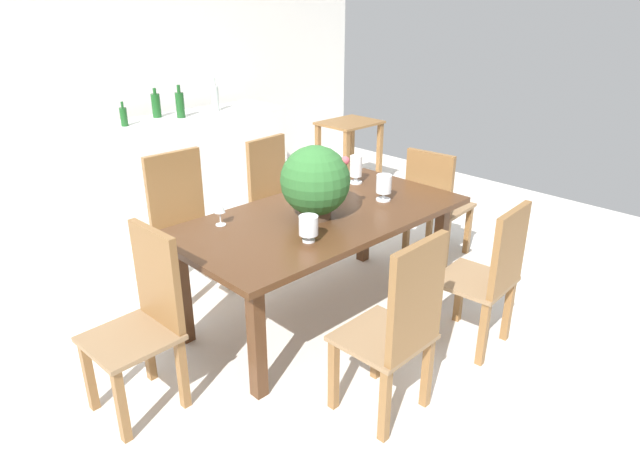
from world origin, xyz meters
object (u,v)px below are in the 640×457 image
Objects in this scene: flower_centerpiece at (315,182)px; wine_glass at (220,207)px; dining_table at (322,226)px; wine_bottle_clear at (215,98)px; chair_far_right at (275,193)px; chair_head_end at (145,314)px; chair_near_right at (490,273)px; crystal_vase_center_near at (384,185)px; chair_far_left at (183,217)px; chair_foot_end at (434,201)px; crystal_vase_right at (309,226)px; wine_bottle_tall at (124,116)px; wine_bottle_amber at (156,105)px; chair_near_left at (400,325)px; side_table at (349,140)px; crystal_vase_left at (356,168)px; kitchen_counter at (195,164)px; wine_bottle_dark at (180,104)px.

wine_glass is (-0.50, 0.31, -0.12)m from flower_centerpiece.
wine_bottle_clear is at bearing 70.83° from dining_table.
chair_head_end is (-1.69, -0.98, -0.00)m from chair_far_right.
crystal_vase_center_near is (0.04, 0.87, 0.33)m from chair_near_right.
flower_centerpiece is (0.37, -1.00, 0.41)m from chair_far_left.
flower_centerpiece reaches higher than dining_table.
chair_foot_end reaches higher than crystal_vase_right.
wine_bottle_tall reaches higher than chair_far_right.
wine_bottle_tall reaches higher than chair_head_end.
chair_near_right is at bearing -65.63° from dining_table.
dining_table is 1.26m from chair_foot_end.
wine_bottle_tall is 0.79× the size of wine_bottle_amber.
dining_table is 0.33m from flower_centerpiece.
chair_near_left is at bearing -136.28° from crystal_vase_center_near.
chair_foot_end is at bearing -115.15° from side_table.
chair_far_left is (-0.43, 0.99, -0.10)m from dining_table.
chair_head_end reaches higher than chair_near_right.
dining_table is at bearing -70.56° from chair_near_right.
chair_near_right is 1.32m from crystal_vase_left.
wine_glass is at bearing 152.21° from dining_table.
crystal_vase_center_near is at bearing -12.72° from dining_table.
wine_bottle_amber reaches higher than kitchen_counter.
wine_bottle_dark reaches higher than wine_glass.
wine_bottle_tall reaches higher than chair_foot_end.
wine_bottle_dark is 1.84m from side_table.
crystal_vase_left is (0.70, 0.29, -0.12)m from flower_centerpiece.
chair_far_right reaches higher than chair_near_right.
chair_near_right is 1.27m from chair_foot_end.
wine_bottle_clear is (0.33, 2.45, 0.25)m from crystal_vase_center_near.
flower_centerpiece is 2.16× the size of wine_bottle_tall.
flower_centerpiece is (1.19, -0.02, 0.44)m from chair_head_end.
flower_centerpiece is 0.77m from crystal_vase_left.
chair_far_right is at bearing 106.14° from crystal_vase_left.
wine_bottle_amber is at bearing 150.99° from kitchen_counter.
wine_bottle_dark reaches higher than kitchen_counter.
chair_far_right is at bearing 117.83° from chair_head_end.
chair_foot_end is (1.69, -1.00, -0.05)m from chair_far_left.
wine_glass is at bearing 158.77° from crystal_vase_center_near.
flower_centerpiece is 1.70× the size of wine_bottle_amber.
wine_bottle_amber is (-0.58, 0.13, -0.01)m from wine_bottle_clear.
side_table is (1.80, -0.82, -0.50)m from wine_bottle_amber.
chair_far_left reaches higher than chair_far_right.
chair_near_left reaches higher than crystal_vase_right.
wine_bottle_dark is (-0.24, 2.02, 0.23)m from crystal_vase_left.
chair_near_left reaches higher than side_table.
dining_table is at bearing -141.00° from side_table.
dining_table is at bearing -64.96° from chair_far_left.
flower_centerpiece reaches higher than chair_near_left.
dining_table is 2.36m from wine_bottle_tall.
chair_head_end is 0.99m from crystal_vase_right.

